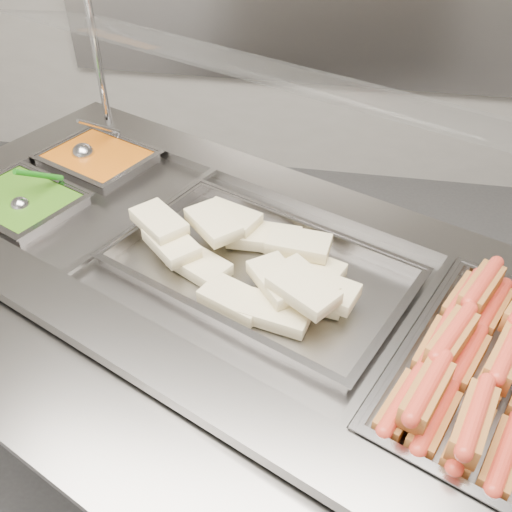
% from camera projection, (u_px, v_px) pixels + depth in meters
% --- Properties ---
extents(steam_counter, '(2.21, 1.65, 0.97)m').
position_uv_depth(steam_counter, '(242.00, 374.00, 1.80)').
color(steam_counter, slate).
rests_on(steam_counter, ground).
extents(tray_rail, '(1.87, 1.13, 0.06)m').
position_uv_depth(tray_rail, '(84.00, 415.00, 1.17)').
color(tray_rail, gray).
rests_on(tray_rail, steam_counter).
extents(sneeze_guard, '(1.74, 1.02, 0.47)m').
position_uv_depth(sneeze_guard, '(292.00, 82.00, 1.39)').
color(sneeze_guard, '#BCBCC0').
rests_on(sneeze_guard, steam_counter).
extents(pan_hotdogs, '(0.58, 0.69, 0.11)m').
position_uv_depth(pan_hotdogs, '(493.00, 384.00, 1.22)').
color(pan_hotdogs, gray).
rests_on(pan_hotdogs, steam_counter).
extents(pan_wraps, '(0.84, 0.69, 0.08)m').
position_uv_depth(pan_wraps, '(259.00, 273.00, 1.48)').
color(pan_wraps, gray).
rests_on(pan_wraps, steam_counter).
extents(pan_beans, '(0.40, 0.37, 0.11)m').
position_uv_depth(pan_beans, '(100.00, 167.00, 1.92)').
color(pan_beans, gray).
rests_on(pan_beans, steam_counter).
extents(pan_peas, '(0.40, 0.37, 0.11)m').
position_uv_depth(pan_peas, '(23.00, 211.00, 1.72)').
color(pan_peas, gray).
rests_on(pan_peas, steam_counter).
extents(hotdogs_in_buns, '(0.52, 0.63, 0.13)m').
position_uv_depth(hotdogs_in_buns, '(492.00, 366.00, 1.20)').
color(hotdogs_in_buns, brown).
rests_on(hotdogs_in_buns, pan_hotdogs).
extents(tortilla_wraps, '(0.63, 0.45, 0.10)m').
position_uv_depth(tortilla_wraps, '(259.00, 260.00, 1.45)').
color(tortilla_wraps, beige).
rests_on(tortilla_wraps, pan_wraps).
extents(ladle, '(0.11, 0.19, 0.16)m').
position_uv_depth(ladle, '(85.00, 152.00, 1.90)').
color(ladle, '#B5B6BA').
rests_on(ladle, pan_beans).
extents(serving_spoon, '(0.11, 0.18, 0.15)m').
position_uv_depth(serving_spoon, '(24.00, 201.00, 1.67)').
color(serving_spoon, '#B5B6BA').
rests_on(serving_spoon, pan_peas).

